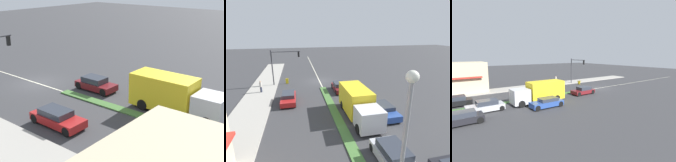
{
  "view_description": "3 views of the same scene",
  "coord_description": "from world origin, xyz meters",
  "views": [
    {
      "loc": [
        18.43,
        24.37,
        10.26
      ],
      "look_at": [
        -0.88,
        8.97,
        1.89
      ],
      "focal_mm": 50.0,
      "sensor_mm": 36.0,
      "label": 1
    },
    {
      "loc": [
        3.69,
        29.82,
        8.74
      ],
      "look_at": [
        -1.91,
        6.31,
        1.64
      ],
      "focal_mm": 28.0,
      "sensor_mm": 36.0,
      "label": 2
    },
    {
      "loc": [
        -23.81,
        25.19,
        6.75
      ],
      "look_at": [
        1.15,
        7.54,
        1.97
      ],
      "focal_mm": 28.0,
      "sensor_mm": 36.0,
      "label": 3
    }
  ],
  "objects": [
    {
      "name": "ground_plane",
      "position": [
        0.0,
        18.0,
        0.0
      ],
      "size": [
        160.0,
        160.0,
        0.0
      ],
      "primitive_type": "plane",
      "color": "#38383A"
    },
    {
      "name": "lane_marking_center",
      "position": [
        0.0,
        0.0,
        0.0
      ],
      "size": [
        0.16,
        60.0,
        0.01
      ],
      "primitive_type": "cube",
      "color": "beige",
      "rests_on": "ground"
    },
    {
      "name": "delivery_truck",
      "position": [
        -2.2,
        14.06,
        1.47
      ],
      "size": [
        2.44,
        7.5,
        2.87
      ],
      "color": "silver",
      "rests_on": "ground"
    },
    {
      "name": "sedan_maroon",
      "position": [
        -2.2,
        5.96,
        0.62
      ],
      "size": [
        1.76,
        3.96,
        1.28
      ],
      "color": "maroon",
      "rests_on": "ground"
    },
    {
      "name": "hatchback_red",
      "position": [
        5.0,
        8.65,
        0.6
      ],
      "size": [
        1.77,
        4.25,
        1.22
      ],
      "color": "#AD1E1E",
      "rests_on": "ground"
    },
    {
      "name": "coupe_blue",
      "position": [
        -5.0,
        14.55,
        0.61
      ],
      "size": [
        1.73,
        4.2,
        1.23
      ],
      "color": "#284793",
      "rests_on": "ground"
    }
  ]
}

